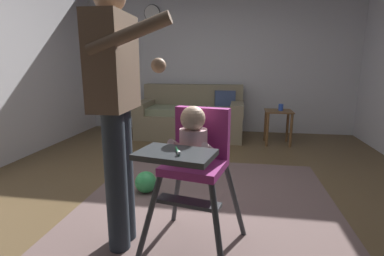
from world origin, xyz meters
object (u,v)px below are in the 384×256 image
Objects in this scene: toy_ball at (206,153)px; toy_ball_second at (146,182)px; sippy_cup at (281,107)px; side_table at (278,120)px; adult_standing at (117,105)px; couch at (191,117)px; high_chair at (194,152)px; wall_clock at (152,13)px.

toy_ball is 1.18m from toy_ball_second.
sippy_cup is (1.48, 2.01, 0.47)m from toy_ball_second.
toy_ball_second is at bearing -125.99° from side_table.
couch is at bearing 89.30° from adult_standing.
high_chair is (0.53, -3.09, 0.34)m from couch.
adult_standing is 3.83m from wall_clock.
high_chair is 1.97m from toy_ball.
toy_ball is 1.39m from side_table.
adult_standing is 3.17m from side_table.
high_chair is 4.05m from wall_clock.
wall_clock is at bearing 160.64° from side_table.
side_table is (1.46, 2.01, 0.28)m from toy_ball_second.
side_table is (1.00, 0.92, 0.30)m from toy_ball.
high_chair is 1.14m from toy_ball_second.
toy_ball is at bearing 78.00° from adult_standing.
couch is 3.15m from high_chair.
side_table reaches higher than toy_ball.
high_chair is at bearing -107.16° from side_table.
high_chair is 5.84× the size of toy_ball.
toy_ball_second is 3.48m from wall_clock.
couch is at bearing -158.82° from high_chair.
sippy_cup is (1.38, 2.81, -0.39)m from adult_standing.
adult_standing is (-0.49, -0.01, 0.29)m from high_chair.
side_table is at bearing 54.01° from toy_ball_second.
adult_standing is 8.16× the size of toy_ball_second.
toy_ball_second is 0.40× the size of side_table.
side_table is (0.86, 2.80, -0.29)m from high_chair.
toy_ball_second reaches higher than toy_ball.
side_table is (1.36, 2.81, -0.58)m from adult_standing.
adult_standing reaches higher than high_chair.
high_chair reaches higher than toy_ball_second.
adult_standing is 10.13× the size of toy_ball.
high_chair is at bearing -85.85° from toy_ball.
toy_ball is (0.35, 1.89, -0.87)m from adult_standing.
high_chair is 1.87× the size of side_table.
toy_ball_second is (-0.10, 0.80, -0.85)m from adult_standing.
high_chair is at bearing 9.69° from couch.
toy_ball is 0.57× the size of wall_clock.
couch is at bearing 168.42° from side_table.
toy_ball_second is 2.54m from sippy_cup.
couch reaches higher than toy_ball.
adult_standing is (0.04, -3.10, 0.62)m from couch.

